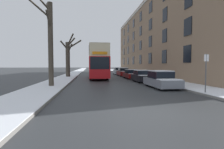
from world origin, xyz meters
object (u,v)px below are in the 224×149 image
(parked_car_1, at_px, (142,76))
(oncoming_van, at_px, (94,68))
(parked_car_2, at_px, (131,74))
(pedestrian_left_sidewalk, at_px, (51,75))
(parked_car_3, at_px, (123,72))
(parked_car_0, at_px, (161,80))
(bare_tree_left_0, at_px, (50,40))
(street_sign_post, at_px, (206,72))
(double_decker_bus, at_px, (98,61))
(bare_tree_left_1, at_px, (68,57))
(parked_car_4, at_px, (118,71))

(parked_car_1, xyz_separation_m, oncoming_van, (-4.91, 24.23, 0.68))
(parked_car_2, relative_size, pedestrian_left_sidewalk, 2.49)
(parked_car_2, xyz_separation_m, parked_car_3, (0.00, 6.04, 0.08))
(parked_car_0, bearing_deg, bare_tree_left_0, 171.71)
(parked_car_1, distance_m, street_sign_post, 9.35)
(parked_car_1, bearing_deg, double_decker_bus, 126.46)
(bare_tree_left_1, height_order, pedestrian_left_sidewalk, bare_tree_left_1)
(bare_tree_left_0, distance_m, parked_car_2, 13.70)
(oncoming_van, xyz_separation_m, pedestrian_left_sidewalk, (-4.90, -25.97, -0.39))
(bare_tree_left_1, bearing_deg, parked_car_1, -42.68)
(bare_tree_left_0, relative_size, parked_car_1, 2.13)
(bare_tree_left_0, bearing_deg, parked_car_0, -8.29)
(parked_car_1, xyz_separation_m, parked_car_4, (-0.00, 16.82, 0.05))
(bare_tree_left_0, height_order, oncoming_van, bare_tree_left_0)
(double_decker_bus, xyz_separation_m, parked_car_4, (4.84, 10.27, -1.90))
(parked_car_0, height_order, parked_car_4, parked_car_4)
(oncoming_van, bearing_deg, bare_tree_left_0, -99.03)
(parked_car_1, bearing_deg, bare_tree_left_1, 137.32)
(parked_car_4, height_order, pedestrian_left_sidewalk, pedestrian_left_sidewalk)
(parked_car_1, height_order, parked_car_4, parked_car_4)
(bare_tree_left_1, bearing_deg, parked_car_4, 41.33)
(double_decker_bus, distance_m, parked_car_1, 8.37)
(double_decker_bus, bearing_deg, oncoming_van, 90.24)
(parked_car_0, relative_size, parked_car_1, 1.10)
(bare_tree_left_0, distance_m, bare_tree_left_1, 12.64)
(double_decker_bus, height_order, parked_car_3, double_decker_bus)
(bare_tree_left_1, height_order, parked_car_2, bare_tree_left_1)
(parked_car_0, xyz_separation_m, oncoming_van, (-4.91, 29.60, 0.64))
(double_decker_bus, relative_size, parked_car_1, 2.90)
(parked_car_4, bearing_deg, parked_car_3, -90.00)
(bare_tree_left_1, xyz_separation_m, parked_car_2, (9.34, -3.25, -2.60))
(parked_car_3, bearing_deg, oncoming_van, 110.94)
(parked_car_3, distance_m, oncoming_van, 13.76)
(parked_car_3, height_order, street_sign_post, street_sign_post)
(bare_tree_left_1, height_order, double_decker_bus, bare_tree_left_1)
(parked_car_2, bearing_deg, parked_car_0, -90.00)
(bare_tree_left_0, height_order, double_decker_bus, bare_tree_left_0)
(bare_tree_left_1, bearing_deg, oncoming_van, 74.19)
(parked_car_0, bearing_deg, parked_car_4, 90.00)
(double_decker_bus, xyz_separation_m, parked_car_0, (4.84, -11.92, -1.91))
(parked_car_1, xyz_separation_m, parked_car_3, (0.00, 11.39, 0.05))
(bare_tree_left_0, height_order, parked_car_2, bare_tree_left_0)
(parked_car_3, distance_m, parked_car_4, 5.43)
(parked_car_0, bearing_deg, oncoming_van, 99.42)
(parked_car_1, relative_size, parked_car_4, 0.88)
(parked_car_1, bearing_deg, pedestrian_left_sidewalk, -169.95)
(double_decker_bus, xyz_separation_m, parked_car_2, (4.84, -1.19, -1.97))
(parked_car_1, distance_m, parked_car_3, 11.39)
(parked_car_0, height_order, street_sign_post, street_sign_post)
(street_sign_post, bearing_deg, bare_tree_left_0, 154.16)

